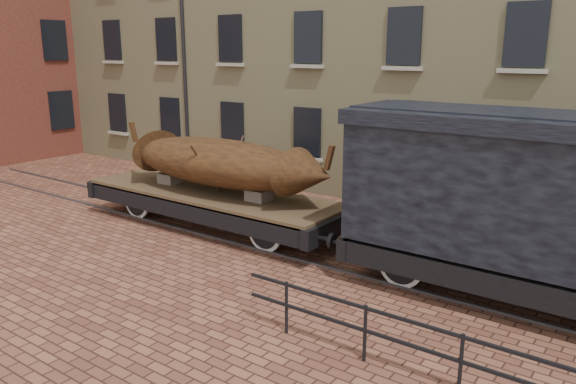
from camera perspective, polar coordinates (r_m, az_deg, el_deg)
The scene contains 5 objects.
ground at distance 15.00m, azimuth -0.84°, elevation -5.25°, with size 90.00×90.00×0.00m, color brown.
rail_track at distance 14.99m, azimuth -0.84°, elevation -5.15°, with size 30.00×1.52×0.06m.
flatcar_wagon at distance 16.25m, azimuth -7.70°, elevation -0.65°, with size 9.16×2.48×1.38m.
iron_boat at distance 15.79m, azimuth -7.01°, elevation 3.05°, with size 7.47×2.18×1.75m.
goods_van at distance 11.89m, azimuth 22.27°, elevation 0.58°, with size 7.48×2.73×3.87m.
Camera 1 is at (8.49, -11.29, 5.04)m, focal length 35.00 mm.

